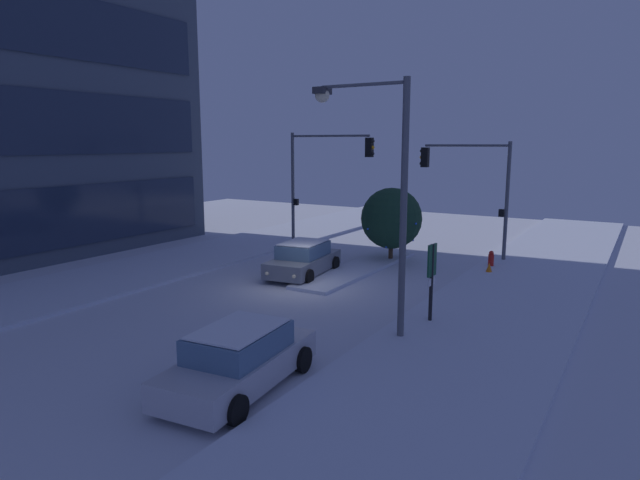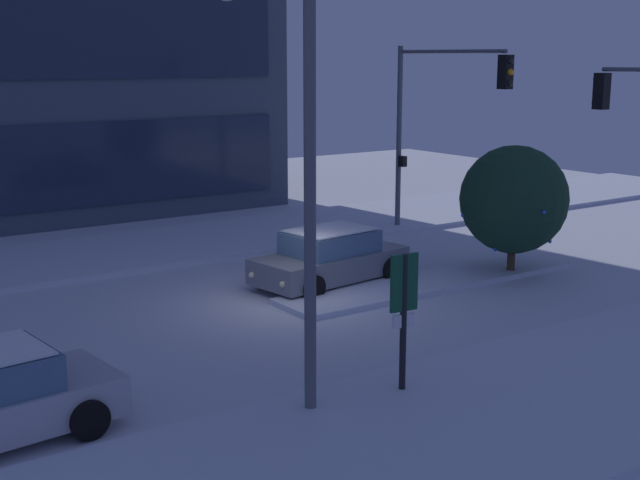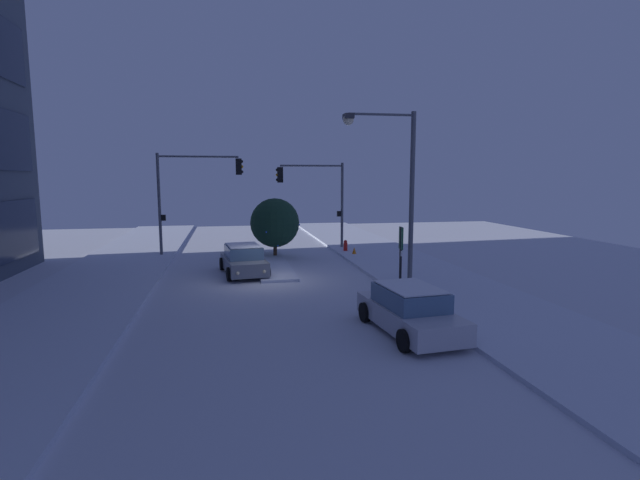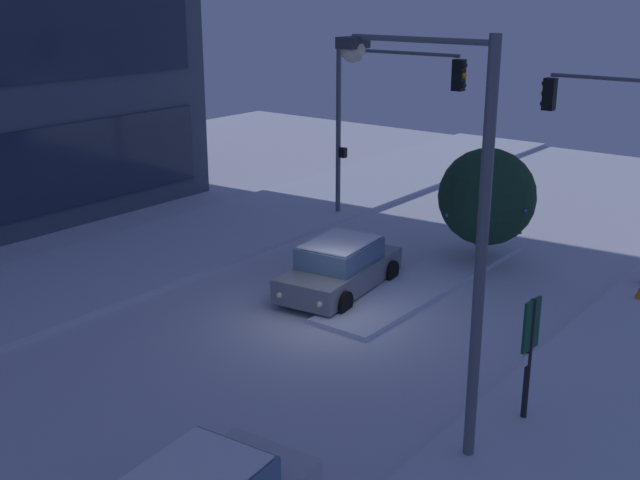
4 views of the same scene
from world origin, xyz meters
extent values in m
plane|color=silver|center=(0.00, 0.00, 0.00)|extent=(52.00, 52.00, 0.00)
cube|color=silver|center=(0.00, -7.62, 0.07)|extent=(52.00, 5.20, 0.14)
cube|color=silver|center=(0.00, 7.62, 0.07)|extent=(52.00, 5.20, 0.14)
cube|color=silver|center=(4.07, -0.56, 0.07)|extent=(9.00, 1.80, 0.14)
cube|color=#B7B7C1|center=(-8.30, -3.77, 0.53)|extent=(4.63, 2.24, 0.66)
cube|color=slate|center=(-8.30, -3.77, 1.14)|extent=(2.57, 1.86, 0.60)
cube|color=white|center=(-8.30, -3.77, 1.47)|extent=(2.38, 1.74, 0.04)
sphere|color=#F9E5B2|center=(-6.11, -2.94, 0.50)|extent=(0.16, 0.16, 0.16)
sphere|color=#F9E5B2|center=(-5.99, -4.17, 0.50)|extent=(0.16, 0.16, 0.16)
cylinder|color=black|center=(-6.91, -2.72, 0.33)|extent=(0.68, 0.28, 0.66)
cylinder|color=black|center=(-6.74, -4.53, 0.33)|extent=(0.68, 0.28, 0.66)
cylinder|color=black|center=(-9.86, -3.01, 0.33)|extent=(0.68, 0.28, 0.66)
cylinder|color=black|center=(-9.68, -4.82, 0.33)|extent=(0.68, 0.28, 0.66)
cube|color=slate|center=(1.91, 1.04, 0.53)|extent=(4.45, 2.34, 0.66)
cube|color=slate|center=(1.91, 1.04, 1.14)|extent=(2.49, 1.91, 0.60)
cube|color=white|center=(1.91, 1.04, 1.47)|extent=(2.30, 1.78, 0.04)
sphere|color=#F9E5B2|center=(-0.14, 0.16, 0.50)|extent=(0.16, 0.16, 0.16)
sphere|color=#F9E5B2|center=(-0.30, 1.38, 0.50)|extent=(0.16, 0.16, 0.16)
cylinder|color=black|center=(0.63, -0.04, 0.33)|extent=(0.68, 0.30, 0.66)
cylinder|color=black|center=(0.40, 1.76, 0.33)|extent=(0.68, 0.30, 0.66)
cylinder|color=black|center=(3.42, 0.32, 0.33)|extent=(0.68, 0.30, 0.66)
cylinder|color=black|center=(3.19, 2.12, 0.33)|extent=(0.68, 0.30, 0.66)
cylinder|color=#565960|center=(8.24, 5.82, 3.15)|extent=(0.18, 0.18, 6.30)
cylinder|color=#565960|center=(8.24, 3.42, 6.10)|extent=(0.12, 4.80, 0.12)
cube|color=black|center=(8.24, 1.02, 5.50)|extent=(0.32, 0.36, 1.00)
sphere|color=black|center=(8.24, 0.83, 5.82)|extent=(0.20, 0.20, 0.20)
sphere|color=orange|center=(8.24, 0.83, 5.50)|extent=(0.20, 0.20, 0.20)
sphere|color=black|center=(8.24, 0.83, 5.18)|extent=(0.20, 0.20, 0.20)
cube|color=black|center=(8.24, 5.60, 2.40)|extent=(0.20, 0.24, 0.36)
cylinder|color=#565960|center=(9.23, -5.82, 2.90)|extent=(0.18, 0.18, 5.80)
cylinder|color=#565960|center=(9.23, -3.74, 5.60)|extent=(0.12, 4.17, 0.12)
cube|color=black|center=(9.23, -1.66, 5.00)|extent=(0.32, 0.36, 1.00)
sphere|color=black|center=(9.23, -1.47, 5.32)|extent=(0.20, 0.20, 0.20)
sphere|color=orange|center=(9.23, -1.47, 5.00)|extent=(0.20, 0.20, 0.20)
sphere|color=black|center=(9.23, -1.47, 4.68)|extent=(0.20, 0.20, 0.20)
cube|color=black|center=(9.23, -5.60, 2.40)|extent=(0.20, 0.24, 0.36)
cylinder|color=#565960|center=(-3.32, -5.74, 3.75)|extent=(0.20, 0.20, 7.50)
cylinder|color=#565960|center=(-3.30, -4.38, 7.35)|extent=(0.15, 2.72, 0.10)
cube|color=#333338|center=(-3.27, -3.02, 7.25)|extent=(0.56, 0.36, 0.20)
sphere|color=#F9E5B2|center=(-3.27, -3.02, 7.12)|extent=(0.44, 0.44, 0.44)
cylinder|color=red|center=(7.50, -5.65, 0.33)|extent=(0.26, 0.26, 0.66)
sphere|color=red|center=(7.50, -5.65, 0.73)|extent=(0.22, 0.22, 0.22)
cylinder|color=red|center=(7.32, -5.65, 0.36)|extent=(0.12, 0.10, 0.10)
cylinder|color=red|center=(7.68, -5.65, 0.36)|extent=(0.12, 0.10, 0.10)
cylinder|color=black|center=(-1.52, -6.00, 1.30)|extent=(0.12, 0.12, 2.61)
cube|color=#144C2D|center=(-1.52, -6.00, 2.10)|extent=(0.55, 0.11, 1.02)
cube|color=white|center=(-1.52, -6.00, 1.40)|extent=(0.44, 0.09, 0.24)
cylinder|color=#473323|center=(6.61, -1.02, 0.43)|extent=(0.22, 0.22, 0.86)
sphere|color=#193823|center=(6.61, -1.02, 2.12)|extent=(2.96, 2.96, 2.96)
sphere|color=blue|center=(5.87, -1.11, 0.83)|extent=(0.10, 0.10, 0.10)
sphere|color=blue|center=(6.18, -2.45, 2.02)|extent=(0.10, 0.10, 0.10)
sphere|color=blue|center=(7.60, -1.03, 1.00)|extent=(0.10, 0.10, 0.10)
sphere|color=blue|center=(7.02, -2.00, 1.07)|extent=(0.10, 0.10, 0.10)
sphere|color=blue|center=(5.31, -0.39, 1.72)|extent=(0.10, 0.10, 0.10)
cone|color=orange|center=(6.23, -5.89, 0.28)|extent=(0.36, 0.36, 0.55)
camera|label=1|loc=(-17.73, -11.69, 5.72)|focal=30.81mm
camera|label=2|loc=(-10.98, -17.03, 5.95)|focal=48.32mm
camera|label=3|loc=(-22.02, 1.77, 4.89)|focal=26.76mm
camera|label=4|loc=(-14.74, -11.23, 8.16)|focal=44.16mm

